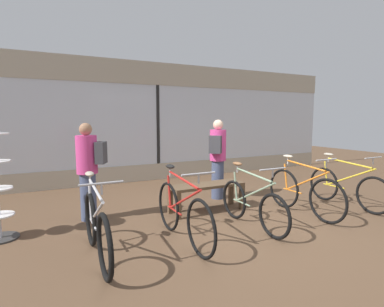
{
  "coord_description": "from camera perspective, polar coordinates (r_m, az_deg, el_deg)",
  "views": [
    {
      "loc": [
        -2.89,
        -3.85,
        1.72
      ],
      "look_at": [
        0.0,
        1.87,
        0.95
      ],
      "focal_mm": 28.0,
      "sensor_mm": 36.0,
      "label": 1
    }
  ],
  "objects": [
    {
      "name": "customer_by_window",
      "position": [
        5.27,
        -19.13,
        -2.7
      ],
      "size": [
        0.56,
        0.48,
        1.63
      ],
      "color": "#424C6B",
      "rests_on": "ground_plane"
    },
    {
      "name": "bicycle_left",
      "position": [
        4.21,
        -1.86,
        -11.25
      ],
      "size": [
        0.46,
        1.78,
        1.05
      ],
      "color": "black",
      "rests_on": "ground_plane"
    },
    {
      "name": "ground_plane",
      "position": [
        5.12,
        9.73,
        -12.89
      ],
      "size": [
        24.0,
        24.0,
        0.0
      ],
      "primitive_type": "plane",
      "color": "brown"
    },
    {
      "name": "bicycle_far_right",
      "position": [
        6.56,
        27.3,
        -5.67
      ],
      "size": [
        0.46,
        1.75,
        1.03
      ],
      "color": "black",
      "rests_on": "ground_plane"
    },
    {
      "name": "customer_near_rack",
      "position": [
        6.33,
        4.9,
        -0.57
      ],
      "size": [
        0.54,
        0.55,
        1.68
      ],
      "color": "#424C6B",
      "rests_on": "ground_plane"
    },
    {
      "name": "shop_back_wall",
      "position": [
        8.33,
        -6.55,
        6.23
      ],
      "size": [
        12.0,
        0.08,
        3.2
      ],
      "color": "#B2A893",
      "rests_on": "ground_plane"
    },
    {
      "name": "bicycle_far_left",
      "position": [
        3.89,
        -17.72,
        -13.41
      ],
      "size": [
        0.46,
        1.71,
        1.05
      ],
      "color": "black",
      "rests_on": "ground_plane"
    },
    {
      "name": "bicycle_center",
      "position": [
        4.84,
        11.26,
        -9.44
      ],
      "size": [
        0.46,
        1.65,
        1.01
      ],
      "color": "black",
      "rests_on": "ground_plane"
    },
    {
      "name": "display_bench",
      "position": [
        5.55,
        2.85,
        -6.77
      ],
      "size": [
        1.4,
        0.44,
        0.51
      ],
      "color": "brown",
      "rests_on": "ground_plane"
    },
    {
      "name": "bicycle_right",
      "position": [
        5.7,
        20.44,
        -6.89
      ],
      "size": [
        0.46,
        1.73,
        1.05
      ],
      "color": "black",
      "rests_on": "ground_plane"
    }
  ]
}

